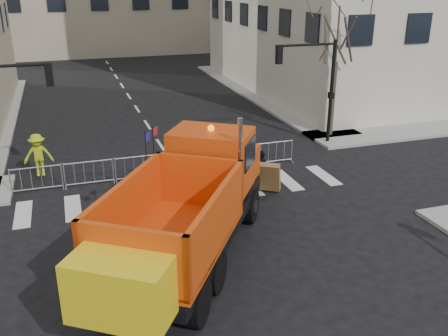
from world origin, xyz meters
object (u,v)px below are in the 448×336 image
object	(u,v)px
cop_c	(261,170)
worker	(38,155)
cop_a	(230,156)
cop_b	(206,163)
plow_truck	(188,206)
newspaper_box	(240,136)

from	to	relation	value
cop_c	worker	bearing A→B (deg)	-73.95
cop_a	cop_b	xyz separation A→B (m)	(-1.11, -0.16, -0.13)
plow_truck	worker	bearing A→B (deg)	61.08
cop_b	newspaper_box	xyz separation A→B (m)	(2.84, 3.70, -0.18)
cop_b	cop_c	bearing A→B (deg)	152.41
cop_b	newspaper_box	bearing A→B (deg)	-119.54
cop_a	worker	distance (m)	8.30
cop_b	newspaper_box	size ratio (longest dim) A/B	1.60
plow_truck	cop_a	distance (m)	7.19
plow_truck	cop_b	bearing A→B (deg)	12.89
plow_truck	cop_a	xyz separation A→B (m)	(3.44, 6.25, -0.91)
plow_truck	cop_b	distance (m)	6.61
cop_c	newspaper_box	size ratio (longest dim) A/B	1.52
cop_a	plow_truck	bearing A→B (deg)	65.43
cop_c	cop_a	bearing A→B (deg)	-110.77
cop_a	cop_b	distance (m)	1.13
newspaper_box	plow_truck	bearing A→B (deg)	-110.02
cop_a	worker	xyz separation A→B (m)	(-7.93, 2.45, 0.08)
cop_a	newspaper_box	distance (m)	3.95
cop_c	newspaper_box	xyz separation A→B (m)	(0.88, 5.10, -0.14)
plow_truck	cop_a	size ratio (longest dim) A/B	5.39
newspaper_box	cop_a	bearing A→B (deg)	-108.21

